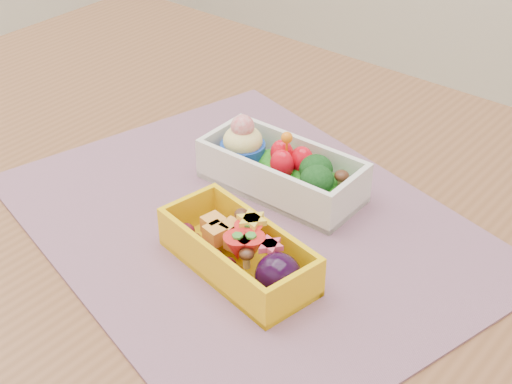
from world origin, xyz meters
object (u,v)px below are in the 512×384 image
Objects in this scene: placemat at (247,224)px; bento_yellow at (240,251)px; table at (253,304)px; bento_white at (281,169)px.

bento_yellow is at bearing -54.53° from placemat.
bento_yellow is at bearing -59.22° from table.
placemat is (-0.01, -0.00, 0.10)m from table.
bento_yellow is at bearing -68.19° from bento_white.
bento_white is (-0.02, 0.07, 0.12)m from table.
placemat is at bearing -175.37° from table.
placemat is at bearing 135.95° from bento_yellow.
bento_yellow reaches higher than table.
table is at bearing 4.63° from placemat.
table is 0.14m from bento_yellow.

